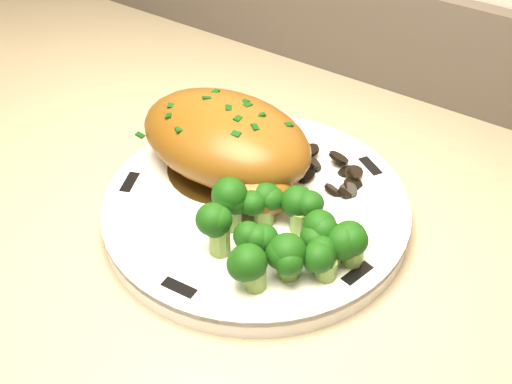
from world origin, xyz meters
The scene contains 10 objects.
plate centered at (0.52, 1.71, 0.92)m, with size 0.27×0.27×0.02m, color white.
rim_accent_0 centered at (0.58, 1.81, 0.93)m, with size 0.03×0.01×0.00m, color black.
rim_accent_1 centered at (0.44, 1.80, 0.93)m, with size 0.03×0.01×0.00m, color black.
rim_accent_2 centered at (0.41, 1.67, 0.93)m, with size 0.03×0.01×0.00m, color black.
rim_accent_3 centered at (0.53, 1.59, 0.93)m, with size 0.03×0.01×0.00m, color black.
rim_accent_4 centered at (0.63, 1.68, 0.93)m, with size 0.03×0.01×0.00m, color black.
gravy_pool centered at (0.47, 1.74, 0.93)m, with size 0.11×0.11×0.00m, color #362309.
chicken_breast centered at (0.47, 1.73, 0.96)m, with size 0.18×0.12×0.07m.
mushroom_pile centered at (0.55, 1.77, 0.94)m, with size 0.08×0.06×0.02m.
broccoli_florets centered at (0.57, 1.67, 0.96)m, with size 0.13×0.10×0.04m.
Camera 1 is at (0.76, 1.36, 1.31)m, focal length 45.00 mm.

